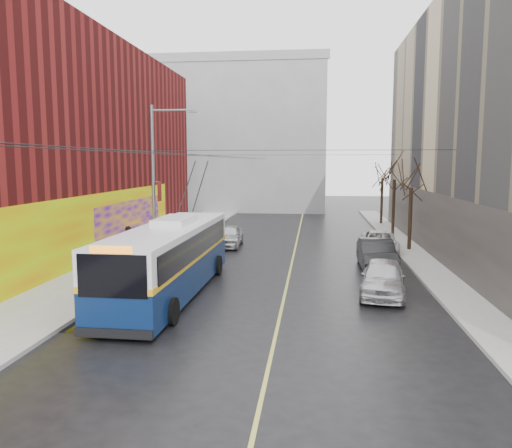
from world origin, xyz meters
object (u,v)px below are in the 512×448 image
(parked_car_b, at_px, (377,255))
(pedestrian_b, at_px, (129,241))
(pedestrian_a, at_px, (127,251))
(trolleybus, at_px, (169,258))
(tree_far, at_px, (383,170))
(parked_car_c, at_px, (379,242))
(streetlight_pole, at_px, (156,180))
(following_car, at_px, (228,236))
(tree_mid, at_px, (395,170))
(tree_near, at_px, (412,176))
(parked_car_a, at_px, (383,278))

(parked_car_b, relative_size, pedestrian_b, 2.77)
(pedestrian_a, bearing_deg, trolleybus, -130.59)
(tree_far, xyz_separation_m, parked_car_c, (-2.00, -14.52, -4.46))
(streetlight_pole, xyz_separation_m, following_car, (2.97, 6.53, -4.09))
(trolleybus, bearing_deg, tree_mid, 57.56)
(tree_near, height_order, pedestrian_a, tree_near)
(tree_mid, bearing_deg, pedestrian_b, -147.14)
(tree_far, height_order, following_car, tree_far)
(tree_near, bearing_deg, parked_car_a, -105.74)
(following_car, xyz_separation_m, pedestrian_a, (-4.20, -8.01, 0.28))
(streetlight_pole, height_order, tree_far, streetlight_pole)
(parked_car_b, bearing_deg, parked_car_a, -94.54)
(tree_mid, distance_m, parked_car_b, 14.02)
(parked_car_a, relative_size, following_car, 1.06)
(streetlight_pole, xyz_separation_m, parked_car_c, (13.14, 5.48, -4.16))
(pedestrian_b, bearing_deg, trolleybus, -128.96)
(tree_far, relative_size, parked_car_c, 1.33)
(following_car, bearing_deg, trolleybus, -92.90)
(trolleybus, relative_size, parked_car_a, 2.68)
(tree_near, bearing_deg, tree_mid, 90.00)
(tree_mid, height_order, trolleybus, tree_mid)
(tree_near, relative_size, pedestrian_a, 3.59)
(trolleybus, relative_size, following_car, 2.83)
(pedestrian_a, bearing_deg, streetlight_pole, -28.62)
(streetlight_pole, distance_m, tree_near, 16.28)
(tree_mid, height_order, tree_far, tree_mid)
(tree_mid, relative_size, parked_car_b, 1.33)
(tree_far, bearing_deg, streetlight_pole, -127.12)
(tree_near, distance_m, parked_car_a, 12.52)
(tree_far, height_order, parked_car_b, tree_far)
(tree_near, bearing_deg, streetlight_pole, -158.38)
(parked_car_a, bearing_deg, parked_car_c, 92.01)
(streetlight_pole, relative_size, parked_car_c, 1.83)
(tree_mid, distance_m, pedestrian_a, 22.26)
(tree_near, relative_size, pedestrian_b, 3.53)
(trolleybus, bearing_deg, tree_near, 44.99)
(following_car, bearing_deg, parked_car_c, -6.99)
(tree_mid, height_order, pedestrian_a, tree_mid)
(parked_car_c, bearing_deg, streetlight_pole, -154.12)
(parked_car_b, bearing_deg, pedestrian_a, -174.38)
(parked_car_b, bearing_deg, tree_far, 81.32)
(following_car, bearing_deg, pedestrian_a, -118.74)
(following_car, xyz_separation_m, pedestrian_b, (-5.32, -4.83, 0.30))
(parked_car_c, bearing_deg, tree_near, 17.96)
(pedestrian_a, bearing_deg, parked_car_b, -72.67)
(pedestrian_b, bearing_deg, tree_near, -56.74)
(tree_near, bearing_deg, parked_car_b, -115.27)
(tree_far, height_order, parked_car_a, tree_far)
(tree_near, distance_m, following_car, 12.89)
(tree_near, distance_m, pedestrian_a, 18.42)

